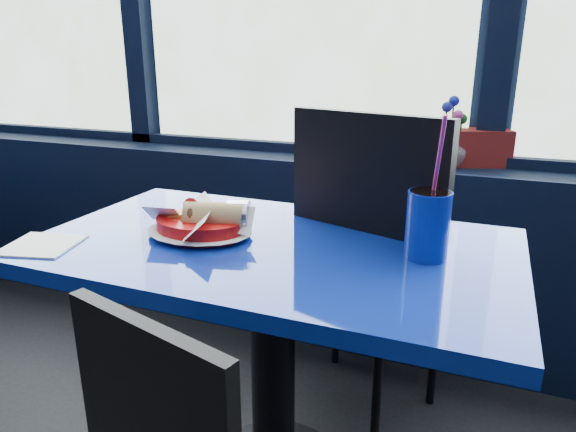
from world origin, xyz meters
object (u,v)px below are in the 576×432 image
object	(u,v)px
near_table	(272,307)
chair_near_back	(359,258)
flower_vase	(449,146)
food_basket	(201,223)
planter_box	(416,146)
soda_cup	(428,223)
ketchup_bottle	(305,181)

from	to	relation	value
near_table	chair_near_back	xyz separation A→B (m)	(0.15, 0.31, 0.04)
near_table	flower_vase	size ratio (longest dim) A/B	4.61
food_basket	planter_box	bearing A→B (deg)	74.73
food_basket	soda_cup	size ratio (longest dim) A/B	0.82
near_table	food_basket	distance (m)	0.29
flower_vase	ketchup_bottle	xyz separation A→B (m)	(-0.36, -0.59, -0.03)
flower_vase	soda_cup	size ratio (longest dim) A/B	0.78
flower_vase	food_basket	bearing A→B (deg)	-121.27
flower_vase	soda_cup	bearing A→B (deg)	-87.99
chair_near_back	ketchup_bottle	bearing A→B (deg)	30.16
soda_cup	food_basket	bearing A→B (deg)	-173.75
near_table	planter_box	bearing A→B (deg)	76.05
chair_near_back	food_basket	world-z (taller)	chair_near_back
flower_vase	soda_cup	world-z (taller)	soda_cup
chair_near_back	food_basket	xyz separation A→B (m)	(-0.34, -0.33, 0.17)
near_table	soda_cup	world-z (taller)	soda_cup
ketchup_bottle	soda_cup	size ratio (longest dim) A/B	0.65
chair_near_back	planter_box	xyz separation A→B (m)	(0.07, 0.58, 0.26)
planter_box	food_basket	size ratio (longest dim) A/B	2.48
near_table	ketchup_bottle	distance (m)	0.39
planter_box	soda_cup	world-z (taller)	soda_cup
near_table	flower_vase	bearing A→B (deg)	68.21
chair_near_back	food_basket	distance (m)	0.51
planter_box	flower_vase	distance (m)	0.13
near_table	flower_vase	distance (m)	0.98
food_basket	near_table	bearing A→B (deg)	15.00
near_table	soda_cup	distance (m)	0.46
ketchup_bottle	chair_near_back	bearing A→B (deg)	13.00
near_table	chair_near_back	bearing A→B (deg)	63.74
food_basket	soda_cup	bearing A→B (deg)	15.35
flower_vase	near_table	bearing A→B (deg)	-111.79
near_table	soda_cup	bearing A→B (deg)	6.43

